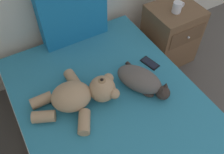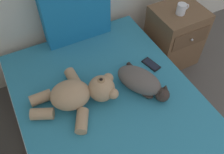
{
  "view_description": "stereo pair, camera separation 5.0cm",
  "coord_description": "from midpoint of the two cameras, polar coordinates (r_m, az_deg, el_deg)",
  "views": [
    {
      "loc": [
        0.46,
        2.18,
        1.86
      ],
      "look_at": [
        1.01,
        3.14,
        0.54
      ],
      "focal_mm": 38.91,
      "sensor_mm": 36.0,
      "label": 1
    },
    {
      "loc": [
        0.51,
        2.15,
        1.86
      ],
      "look_at": [
        1.01,
        3.14,
        0.54
      ],
      "focal_mm": 38.91,
      "sensor_mm": 36.0,
      "label": 2
    }
  ],
  "objects": [
    {
      "name": "patterned_cushion",
      "position": [
        2.01,
        -7.82,
        15.34
      ],
      "size": [
        0.55,
        0.14,
        0.54
      ],
      "color": "#1972AD",
      "rests_on": "bed"
    },
    {
      "name": "cell_phone",
      "position": [
        1.94,
        9.92,
        2.94
      ],
      "size": [
        0.1,
        0.16,
        0.01
      ],
      "color": "black",
      "rests_on": "bed"
    },
    {
      "name": "cat",
      "position": [
        1.72,
        7.73,
        -1.07
      ],
      "size": [
        0.33,
        0.44,
        0.15
      ],
      "color": "#59514C",
      "rests_on": "bed"
    },
    {
      "name": "nightstand",
      "position": [
        2.48,
        14.96,
        9.16
      ],
      "size": [
        0.45,
        0.43,
        0.6
      ],
      "color": "brown",
      "rests_on": "ground_plane"
    },
    {
      "name": "mug",
      "position": [
        2.25,
        16.67,
        15.08
      ],
      "size": [
        0.12,
        0.08,
        0.09
      ],
      "color": "silver",
      "rests_on": "nightstand"
    },
    {
      "name": "teddy_bear",
      "position": [
        1.64,
        -6.76,
        -3.93
      ],
      "size": [
        0.61,
        0.52,
        0.2
      ],
      "color": "tan",
      "rests_on": "bed"
    },
    {
      "name": "bed",
      "position": [
        1.81,
        3.33,
        -14.44
      ],
      "size": [
        1.27,
        2.06,
        0.46
      ],
      "color": "brown",
      "rests_on": "ground_plane"
    }
  ]
}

